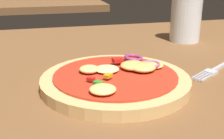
# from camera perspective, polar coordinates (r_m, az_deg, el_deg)

# --- Properties ---
(dining_table) EXTENTS (1.26, 1.04, 0.03)m
(dining_table) POSITION_cam_1_polar(r_m,az_deg,el_deg) (0.43, 6.25, -6.62)
(dining_table) COLOR brown
(dining_table) RESTS_ON ground
(pizza) EXTENTS (0.22, 0.22, 0.03)m
(pizza) POSITION_cam_1_polar(r_m,az_deg,el_deg) (0.43, 0.85, -1.96)
(pizza) COLOR tan
(pizza) RESTS_ON dining_table
(fork) EXTENTS (0.16, 0.11, 0.01)m
(fork) POSITION_cam_1_polar(r_m,az_deg,el_deg) (0.55, 20.46, 0.41)
(fork) COLOR silver
(fork) RESTS_ON dining_table
(beer_glass) EXTENTS (0.07, 0.07, 0.11)m
(beer_glass) POSITION_cam_1_polar(r_m,az_deg,el_deg) (0.73, 14.39, 9.43)
(beer_glass) COLOR silver
(beer_glass) RESTS_ON dining_table
(background_table) EXTENTS (0.75, 0.61, 0.03)m
(background_table) POSITION_cam_1_polar(r_m,az_deg,el_deg) (1.71, -15.55, 12.51)
(background_table) COLOR brown
(background_table) RESTS_ON ground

